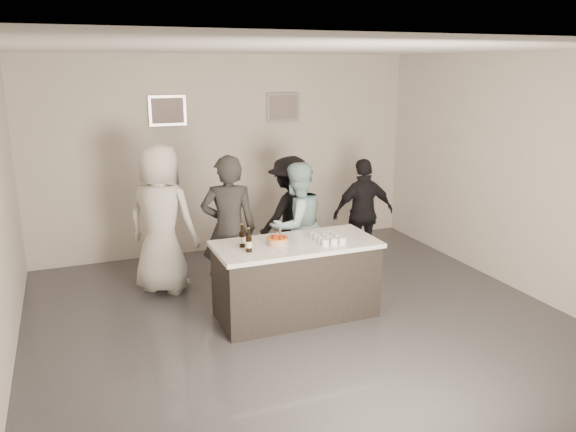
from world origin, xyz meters
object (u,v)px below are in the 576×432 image
object	(u,v)px
bar_counter	(296,279)
beer_bottle_a	(242,236)
beer_bottle_b	(249,240)
person_guest_right	(363,213)
person_guest_left	(161,219)
person_guest_back	(290,215)
cake	(278,241)
person_main_black	(229,230)
person_main_blue	(296,226)

from	to	relation	value
bar_counter	beer_bottle_a	size ratio (longest dim) A/B	7.15
beer_bottle_b	person_guest_right	xyz separation A→B (m)	(2.16, 1.36, -0.25)
beer_bottle_a	beer_bottle_b	world-z (taller)	same
beer_bottle_b	person_guest_left	distance (m)	1.62
person_guest_left	person_guest_back	xyz separation A→B (m)	(1.79, 0.07, -0.14)
cake	person_main_black	distance (m)	0.80
person_main_blue	person_guest_right	xyz separation A→B (m)	(1.20, 0.39, -0.04)
bar_counter	person_guest_back	size ratio (longest dim) A/B	1.13
cake	person_guest_left	xyz separation A→B (m)	(-1.07, 1.34, 0.02)
person_main_black	person_guest_right	world-z (taller)	person_main_black
person_main_black	person_guest_right	xyz separation A→B (m)	(2.15, 0.52, -0.13)
beer_bottle_a	person_guest_back	world-z (taller)	person_guest_back
person_guest_right	person_guest_back	world-z (taller)	person_guest_back
bar_counter	person_main_blue	distance (m)	1.00
person_main_black	person_guest_left	bearing A→B (deg)	-25.79
person_main_black	person_guest_left	xyz separation A→B (m)	(-0.71, 0.63, 0.04)
person_main_black	person_guest_back	xyz separation A→B (m)	(1.08, 0.70, -0.10)
person_main_black	person_guest_left	world-z (taller)	person_guest_left
bar_counter	beer_bottle_a	world-z (taller)	beer_bottle_a
person_main_blue	person_main_black	bearing A→B (deg)	-8.83
bar_counter	person_main_black	bearing A→B (deg)	129.26
cake	person_guest_right	xyz separation A→B (m)	(1.79, 1.24, -0.15)
beer_bottle_b	person_guest_back	world-z (taller)	person_guest_back
person_main_black	person_guest_back	bearing A→B (deg)	-131.41
beer_bottle_a	person_guest_left	bearing A→B (deg)	117.83
bar_counter	beer_bottle_a	bearing A→B (deg)	173.94
person_guest_back	cake	bearing A→B (deg)	42.22
beer_bottle_a	person_guest_right	distance (m)	2.49
person_guest_right	person_guest_back	xyz separation A→B (m)	(-1.06, 0.17, 0.04)
person_main_blue	person_guest_back	distance (m)	0.58
beer_bottle_a	person_guest_left	world-z (taller)	person_guest_left
person_main_blue	beer_bottle_b	bearing A→B (deg)	28.34
person_main_blue	person_guest_back	size ratio (longest dim) A/B	1.01
person_guest_right	person_guest_left	bearing A→B (deg)	1.47
cake	person_guest_right	world-z (taller)	person_guest_right
cake	person_main_blue	size ratio (longest dim) A/B	0.14
beer_bottle_b	bar_counter	bearing A→B (deg)	11.29
person_guest_back	person_main_blue	bearing A→B (deg)	55.33
beer_bottle_b	person_main_blue	size ratio (longest dim) A/B	0.16
beer_bottle_b	person_guest_left	bearing A→B (deg)	115.33
bar_counter	beer_bottle_b	bearing A→B (deg)	-168.71
beer_bottle_b	person_main_black	size ratio (longest dim) A/B	0.14
beer_bottle_a	bar_counter	bearing A→B (deg)	-6.06
cake	person_guest_right	size ratio (longest dim) A/B	0.15
person_guest_right	person_guest_back	bearing A→B (deg)	-5.78
person_main_blue	person_guest_left	xyz separation A→B (m)	(-1.65, 0.49, 0.13)
bar_counter	beer_bottle_b	world-z (taller)	beer_bottle_b
bar_counter	cake	size ratio (longest dim) A/B	7.75
beer_bottle_b	beer_bottle_a	bearing A→B (deg)	95.52
cake	person_guest_back	world-z (taller)	person_guest_back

